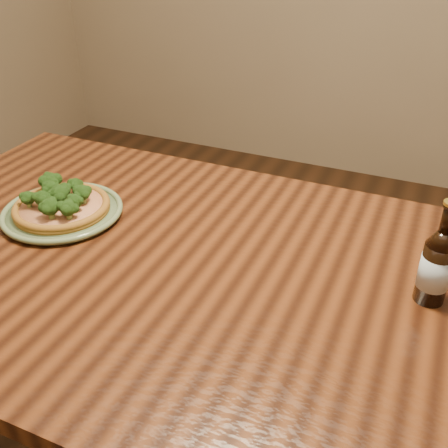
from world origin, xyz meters
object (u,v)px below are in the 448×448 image
at_px(plate, 63,212).
at_px(pizza, 61,204).
at_px(beer_bottle, 436,266).
at_px(table, 212,304).

xyz_separation_m(plate, pizza, (-0.00, -0.00, 0.02)).
relative_size(plate, beer_bottle, 1.36).
relative_size(table, beer_bottle, 7.78).
bearing_deg(plate, table, -6.62).
bearing_deg(plate, pizza, -176.69).
distance_m(table, plate, 0.42).
distance_m(pizza, beer_bottle, 0.82).
bearing_deg(plate, beer_bottle, 1.85).
bearing_deg(table, plate, 173.38).
bearing_deg(pizza, beer_bottle, 1.85).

